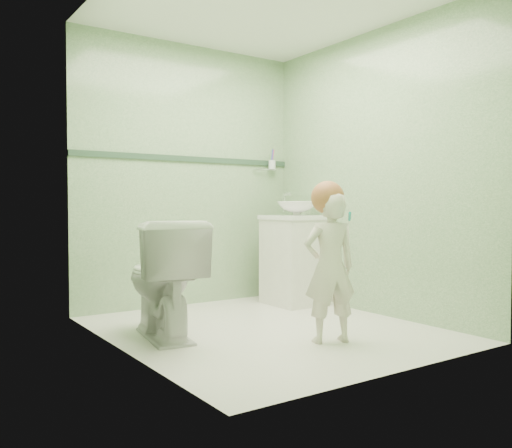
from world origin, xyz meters
TOP-DOWN VIEW (x-y plane):
  - ground at (0.00, 0.00)m, footprint 2.50×2.50m
  - room_shell at (0.00, 0.00)m, footprint 2.50×2.54m
  - trim_stripe at (0.00, 1.24)m, footprint 2.20×0.02m
  - vanity at (0.84, 0.70)m, footprint 0.52×0.50m
  - counter at (0.84, 0.70)m, footprint 0.54×0.52m
  - basin at (0.84, 0.70)m, footprint 0.37×0.37m
  - faucet at (0.84, 0.89)m, footprint 0.03×0.13m
  - cup_holder at (0.89, 1.18)m, footprint 0.26×0.07m
  - toilet at (-0.74, 0.22)m, footprint 0.58×0.87m
  - toddler at (0.13, -0.54)m, footprint 0.42×0.34m
  - hair_cap at (0.13, -0.51)m, footprint 0.22×0.22m
  - teal_toothbrush at (0.16, -0.68)m, footprint 0.11×0.14m

SIDE VIEW (x-z plane):
  - ground at x=0.00m, z-range 0.00..0.00m
  - vanity at x=0.84m, z-range 0.00..0.80m
  - toilet at x=-0.74m, z-range 0.00..0.82m
  - toddler at x=0.13m, z-range 0.00..1.01m
  - counter at x=0.84m, z-range 0.79..0.83m
  - teal_toothbrush at x=0.16m, z-range 0.81..0.89m
  - basin at x=0.84m, z-range 0.83..0.96m
  - faucet at x=0.84m, z-range 0.88..1.06m
  - hair_cap at x=0.13m, z-range 0.86..1.09m
  - room_shell at x=0.00m, z-range 0.00..2.40m
  - cup_holder at x=0.89m, z-range 1.22..1.44m
  - trim_stripe at x=0.00m, z-range 1.33..1.38m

